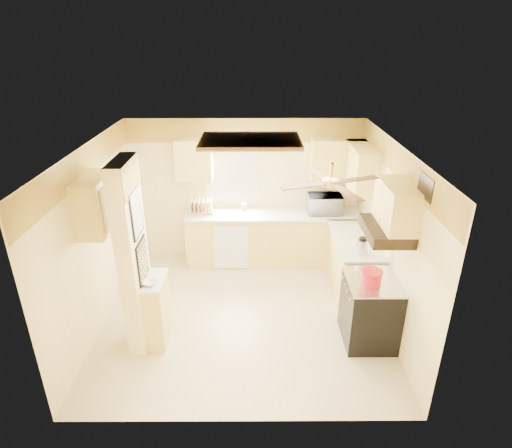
{
  "coord_description": "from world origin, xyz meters",
  "views": [
    {
      "loc": [
        0.15,
        -5.19,
        3.82
      ],
      "look_at": [
        0.18,
        0.35,
        1.3
      ],
      "focal_mm": 30.0,
      "sensor_mm": 36.0,
      "label": 1
    }
  ],
  "objects_px": {
    "stove": "(370,310)",
    "bowl": "(150,283)",
    "dutch_oven": "(372,277)",
    "kettle": "(362,246)",
    "microwave": "(325,204)"
  },
  "relations": [
    {
      "from": "stove",
      "to": "bowl",
      "type": "xyz_separation_m",
      "value": [
        -2.82,
        -0.12,
        0.5
      ]
    },
    {
      "from": "bowl",
      "to": "kettle",
      "type": "bearing_deg",
      "value": 15.74
    },
    {
      "from": "microwave",
      "to": "bowl",
      "type": "bearing_deg",
      "value": 41.2
    },
    {
      "from": "stove",
      "to": "dutch_oven",
      "type": "xyz_separation_m",
      "value": [
        -0.05,
        -0.06,
        0.54
      ]
    },
    {
      "from": "bowl",
      "to": "dutch_oven",
      "type": "bearing_deg",
      "value": 1.17
    },
    {
      "from": "bowl",
      "to": "dutch_oven",
      "type": "height_order",
      "value": "dutch_oven"
    },
    {
      "from": "microwave",
      "to": "dutch_oven",
      "type": "relative_size",
      "value": 2.18
    },
    {
      "from": "bowl",
      "to": "dutch_oven",
      "type": "distance_m",
      "value": 2.77
    },
    {
      "from": "stove",
      "to": "dutch_oven",
      "type": "height_order",
      "value": "dutch_oven"
    },
    {
      "from": "bowl",
      "to": "stove",
      "type": "bearing_deg",
      "value": 2.36
    },
    {
      "from": "stove",
      "to": "bowl",
      "type": "relative_size",
      "value": 4.79
    },
    {
      "from": "stove",
      "to": "bowl",
      "type": "height_order",
      "value": "bowl"
    },
    {
      "from": "stove",
      "to": "microwave",
      "type": "bearing_deg",
      "value": 98.02
    },
    {
      "from": "dutch_oven",
      "to": "kettle",
      "type": "relative_size",
      "value": 1.07
    },
    {
      "from": "stove",
      "to": "dutch_oven",
      "type": "relative_size",
      "value": 3.46
    }
  ]
}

